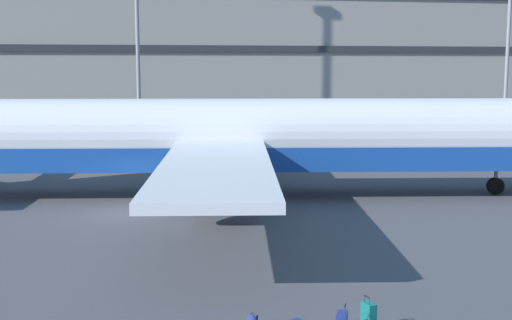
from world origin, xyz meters
TOP-DOWN VIEW (x-y plane):
  - ground_plane at (0.00, 0.00)m, footprint 600.00×600.00m
  - terminal_structure at (0.00, 45.72)m, footprint 163.66×15.29m
  - airliner at (5.45, 3.34)m, footprint 42.95×34.90m
  - light_mast_center_left at (37.15, 30.60)m, footprint 1.80×0.50m
  - suitcase_teal at (6.22, -16.04)m, footprint 0.33×0.48m

SIDE VIEW (x-z plane):
  - ground_plane at x=0.00m, z-range 0.00..0.00m
  - suitcase_teal at x=6.22m, z-range -0.07..0.93m
  - airliner at x=5.45m, z-range -2.48..8.60m
  - terminal_structure at x=0.00m, z-range 0.00..17.13m
  - light_mast_center_left at x=37.15m, z-range 1.69..23.75m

